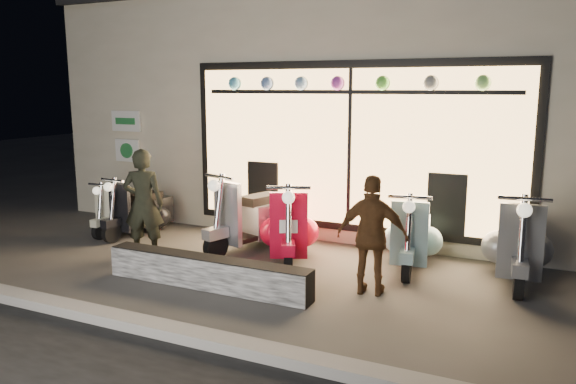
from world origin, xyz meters
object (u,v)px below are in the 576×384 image
scooter_silver (258,218)px  woman (372,236)px  graffiti_barrier (207,272)px  man (143,203)px  scooter_red (289,227)px

scooter_silver → woman: woman is taller
scooter_silver → woman: size_ratio=1.13×
graffiti_barrier → man: (-1.56, 0.73, 0.60)m
scooter_red → man: bearing=-179.9°
woman → graffiti_barrier: bearing=12.3°
man → scooter_red: bearing=-178.4°
graffiti_barrier → woman: bearing=19.3°
scooter_silver → man: (-1.29, -1.14, 0.33)m
scooter_silver → scooter_red: 0.70m
scooter_silver → graffiti_barrier: bearing=-63.2°
man → woman: (3.47, -0.06, -0.07)m
scooter_silver → woman: 2.51m
scooter_red → graffiti_barrier: bearing=-127.5°
woman → scooter_red: bearing=-38.5°
man → scooter_silver: bearing=-161.2°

